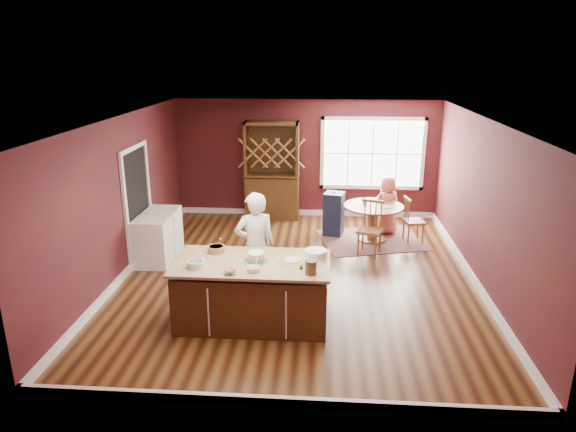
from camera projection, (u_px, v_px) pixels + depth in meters
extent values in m
plane|color=brown|center=(298.00, 275.00, 8.92)|extent=(7.00, 7.00, 0.00)
plane|color=white|center=(299.00, 119.00, 8.10)|extent=(7.00, 7.00, 0.00)
plane|color=#36101C|center=(306.00, 159.00, 11.83)|extent=(6.00, 0.00, 6.00)
plane|color=#36101C|center=(280.00, 296.00, 5.19)|extent=(6.00, 0.00, 6.00)
plane|color=#36101C|center=(122.00, 197.00, 8.72)|extent=(0.00, 7.00, 7.00)
plane|color=#36101C|center=(483.00, 205.00, 8.30)|extent=(0.00, 7.00, 7.00)
cube|color=#33210E|center=(253.00, 294.00, 7.30)|extent=(2.10, 1.06, 0.83)
cube|color=#CAB67E|center=(252.00, 263.00, 7.16)|extent=(2.18, 1.14, 0.04)
cylinder|color=brown|center=(372.00, 239.00, 10.57)|extent=(0.56, 0.56, 0.04)
cylinder|color=brown|center=(373.00, 224.00, 10.47)|extent=(0.20, 0.20, 0.67)
cylinder|color=brown|center=(374.00, 206.00, 10.36)|extent=(1.21, 1.21, 0.04)
imported|color=silver|center=(255.00, 246.00, 7.86)|extent=(0.73, 0.60, 1.73)
cylinder|color=white|center=(196.00, 264.00, 6.96)|extent=(0.24, 0.24, 0.09)
cylinder|color=brown|center=(216.00, 249.00, 7.47)|extent=(0.25, 0.25, 0.09)
cylinder|color=silver|center=(230.00, 272.00, 6.74)|extent=(0.17, 0.17, 0.06)
cylinder|color=beige|center=(253.00, 269.00, 6.82)|extent=(0.17, 0.17, 0.07)
cylinder|color=white|center=(281.00, 260.00, 7.02)|extent=(0.07, 0.07, 0.14)
cylinder|color=#FFE4B8|center=(292.00, 260.00, 7.18)|extent=(0.24, 0.24, 0.02)
cylinder|color=white|center=(316.00, 254.00, 7.29)|extent=(0.32, 0.32, 0.11)
cylinder|color=brown|center=(311.00, 267.00, 6.73)|extent=(0.16, 0.16, 0.19)
cube|color=brown|center=(372.00, 240.00, 10.58)|extent=(2.36, 2.03, 0.01)
imported|color=#C76D58|center=(387.00, 205.00, 10.82)|extent=(0.72, 0.62, 1.24)
cylinder|color=beige|center=(387.00, 207.00, 10.23)|extent=(0.19, 0.19, 0.01)
imported|color=silver|center=(365.00, 201.00, 10.50)|extent=(0.14, 0.14, 0.10)
cube|color=#392315|center=(272.00, 171.00, 11.69)|extent=(1.22, 0.51, 2.23)
cube|color=white|center=(153.00, 242.00, 9.24)|extent=(0.60, 0.58, 0.87)
cube|color=silver|center=(164.00, 230.00, 9.85)|extent=(0.60, 0.58, 0.87)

